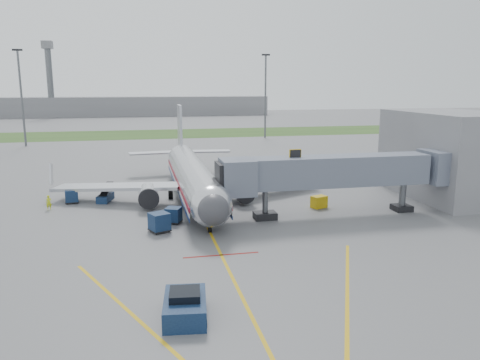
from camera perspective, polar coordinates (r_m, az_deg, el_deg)
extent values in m
plane|color=#565659|center=(40.85, -3.28, -7.18)|extent=(400.00, 400.00, 0.00)
cube|color=#2D4C1E|center=(129.04, -9.56, 5.57)|extent=(300.00, 25.00, 0.01)
cube|color=gold|center=(38.98, -2.82, -8.11)|extent=(0.25, 50.00, 0.01)
cube|color=maroon|center=(37.13, -2.31, -9.13)|extent=(6.00, 0.25, 0.01)
cube|color=gold|center=(27.56, -11.45, -17.10)|extent=(9.52, 20.04, 0.01)
cube|color=gold|center=(30.01, 12.94, -14.66)|extent=(9.52, 20.04, 0.01)
cylinder|color=silver|center=(54.56, -5.77, 0.50)|extent=(3.80, 28.00, 3.80)
sphere|color=silver|center=(41.02, -3.54, -3.17)|extent=(3.80, 3.80, 3.80)
sphere|color=#38383D|center=(39.78, -3.26, -3.64)|extent=(2.74, 2.74, 2.74)
cube|color=black|center=(40.50, -3.47, -2.56)|extent=(2.20, 1.20, 0.55)
cone|color=silver|center=(70.75, -7.29, 3.00)|extent=(3.80, 5.00, 3.80)
cube|color=#B7BAC1|center=(69.78, -7.34, 6.19)|extent=(0.35, 4.20, 7.00)
cube|color=#B7BAC1|center=(54.49, -14.67, -0.81)|extent=(15.10, 8.59, 1.13)
cube|color=#B7BAC1|center=(56.29, 2.87, -0.05)|extent=(15.10, 8.59, 1.13)
cylinder|color=silver|center=(51.60, -11.11, -1.84)|extent=(2.10, 3.60, 2.10)
cylinder|color=silver|center=(52.77, 0.25, -1.32)|extent=(2.10, 3.60, 2.10)
cube|color=maroon|center=(54.87, -3.77, 0.22)|extent=(0.05, 28.00, 0.45)
cube|color=navy|center=(55.06, -3.76, -0.70)|extent=(0.05, 28.00, 0.35)
cylinder|color=black|center=(42.64, -3.71, -5.95)|extent=(0.28, 0.70, 0.70)
cylinder|color=black|center=(55.31, -8.46, -1.80)|extent=(0.50, 1.00, 1.00)
cylinder|color=black|center=(55.86, -3.13, -1.56)|extent=(0.50, 1.00, 1.00)
cube|color=slate|center=(47.94, 11.23, 1.11)|extent=(20.00, 3.00, 3.00)
cube|color=slate|center=(45.03, -0.31, 0.40)|extent=(3.20, 3.60, 3.40)
cube|color=black|center=(44.81, -1.82, 0.34)|extent=(1.60, 3.00, 2.80)
cube|color=gold|center=(46.22, 6.75, 3.13)|extent=(1.20, 0.15, 1.00)
cylinder|color=#595B60|center=(46.31, 3.09, -2.92)|extent=(0.56, 0.56, 3.10)
cube|color=black|center=(46.62, 3.07, -4.35)|extent=(2.20, 1.60, 0.70)
cylinder|color=#595B60|center=(52.21, 19.19, -1.89)|extent=(0.70, 0.70, 3.10)
cube|color=black|center=(52.50, 19.10, -3.22)|extent=(1.80, 1.80, 0.60)
cube|color=slate|center=(53.81, 23.05, 1.53)|extent=(3.00, 4.00, 3.40)
cube|color=slate|center=(60.67, 24.26, 2.85)|extent=(10.00, 16.00, 10.00)
cylinder|color=#595B60|center=(110.93, -25.06, 8.88)|extent=(0.44, 0.44, 20.00)
cube|color=black|center=(111.12, -25.52, 14.13)|extent=(2.00, 0.40, 0.40)
cylinder|color=#595B60|center=(117.41, 3.11, 10.02)|extent=(0.44, 0.44, 20.00)
cube|color=black|center=(117.59, 3.17, 15.00)|extent=(2.00, 0.40, 0.40)
cube|color=slate|center=(208.48, -13.47, 8.74)|extent=(120.00, 14.00, 8.00)
cylinder|color=#595B60|center=(206.08, -22.14, 10.98)|extent=(2.40, 2.40, 28.00)
cube|color=slate|center=(206.65, -22.46, 14.99)|extent=(4.00, 4.00, 3.00)
cube|color=#0D1C39|center=(27.90, -6.71, -15.19)|extent=(2.83, 4.16, 1.19)
cube|color=black|center=(27.56, -6.75, -13.77)|extent=(1.93, 1.93, 0.54)
cylinder|color=black|center=(26.77, -8.95, -16.87)|extent=(0.34, 0.89, 0.87)
cylinder|color=black|center=(26.71, -4.57, -16.82)|extent=(0.34, 0.89, 0.87)
cylinder|color=black|center=(29.28, -8.62, -14.24)|extent=(0.34, 0.89, 0.87)
cylinder|color=black|center=(29.22, -4.67, -14.19)|extent=(0.34, 0.89, 0.87)
cube|color=#0D1C39|center=(45.55, -8.12, -4.19)|extent=(1.81, 1.81, 1.37)
cube|color=black|center=(45.74, -8.10, -5.01)|extent=(1.87, 1.87, 0.11)
cylinder|color=black|center=(45.45, -8.96, -5.19)|extent=(0.28, 0.31, 0.25)
cylinder|color=black|center=(45.09, -7.69, -5.29)|extent=(0.28, 0.31, 0.25)
cylinder|color=black|center=(46.40, -8.50, -4.83)|extent=(0.28, 0.31, 0.25)
cylinder|color=black|center=(46.05, -7.25, -4.92)|extent=(0.28, 0.31, 0.25)
cube|color=#0D1C39|center=(55.92, -19.85, -1.82)|extent=(1.56, 1.56, 1.37)
cube|color=black|center=(56.07, -19.80, -2.49)|extent=(1.61, 1.61, 0.11)
cylinder|color=black|center=(55.57, -20.33, -2.70)|extent=(0.23, 0.27, 0.25)
cylinder|color=black|center=(55.57, -19.24, -2.62)|extent=(0.23, 0.27, 0.25)
cylinder|color=black|center=(56.60, -20.35, -2.44)|extent=(0.23, 0.27, 0.25)
cylinder|color=black|center=(56.61, -19.28, -2.37)|extent=(0.23, 0.27, 0.25)
cube|color=#0D1C39|center=(43.04, -9.81, -5.01)|extent=(2.08, 2.08, 1.58)
cube|color=black|center=(43.27, -9.77, -6.00)|extent=(2.15, 2.15, 0.12)
cylinder|color=black|center=(42.50, -10.14, -6.40)|extent=(0.32, 0.35, 0.28)
cylinder|color=black|center=(43.02, -8.67, -6.12)|extent=(0.32, 0.35, 0.28)
cylinder|color=black|center=(43.56, -10.85, -5.98)|extent=(0.32, 0.35, 0.28)
cylinder|color=black|center=(44.06, -9.42, -5.72)|extent=(0.32, 0.35, 0.28)
cube|color=#0D1C39|center=(55.86, -16.09, -2.06)|extent=(1.90, 3.37, 0.79)
cube|color=black|center=(56.09, -16.01, -1.12)|extent=(1.56, 3.64, 1.25)
cylinder|color=black|center=(54.96, -16.86, -2.49)|extent=(0.30, 0.52, 0.49)
cylinder|color=black|center=(54.70, -15.98, -2.50)|extent=(0.30, 0.52, 0.49)
cylinder|color=black|center=(57.09, -16.18, -1.93)|extent=(0.30, 0.52, 0.49)
cylinder|color=black|center=(56.84, -15.33, -1.94)|extent=(0.30, 0.52, 0.49)
cube|color=gold|center=(51.43, 9.61, -2.64)|extent=(1.89, 1.58, 1.29)
cylinder|color=black|center=(51.20, 9.14, -3.24)|extent=(0.32, 0.38, 0.32)
cylinder|color=black|center=(51.91, 10.03, -3.07)|extent=(0.32, 0.38, 0.32)
imported|color=#C1D218|center=(53.78, -22.27, -2.56)|extent=(0.66, 0.53, 1.59)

